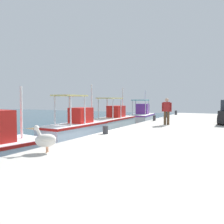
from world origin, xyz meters
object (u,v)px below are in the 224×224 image
Objects in this scene: fishing_boat_fourth at (113,120)px; pelican at (46,139)px; fishing_boat_fifth at (142,116)px; mooring_bollard_third at (166,115)px; mooring_bollard_second at (154,118)px; mooring_bollard_fourth at (176,113)px; fishing_boat_third at (76,128)px; fisherman_standing at (167,110)px; mooring_bollard_nearest at (105,130)px.

pelican is (-11.74, -3.81, 0.54)m from fishing_boat_fourth.
mooring_bollard_third is at bearing -131.48° from fishing_boat_fifth.
mooring_bollard_third reaches higher than mooring_bollard_second.
mooring_bollard_fourth is (7.47, -0.00, 0.02)m from mooring_bollard_second.
pelican is 19.12m from mooring_bollard_fourth.
fisherman_standing is at bearing -52.69° from fishing_boat_third.
fishing_boat_fifth is 7.11m from mooring_bollard_second.
pelican is 2.55× the size of mooring_bollard_nearest.
fishing_boat_fifth is at bearing 13.61° from mooring_bollard_nearest.
fishing_boat_third is at bearing 60.32° from mooring_bollard_nearest.
fishing_boat_fourth reaches higher than mooring_bollard_fourth.
fishing_boat_third is at bearing 127.31° from fisherman_standing.
mooring_bollard_fourth reaches higher than mooring_bollard_second.
fishing_boat_fourth is 1.14× the size of fishing_boat_fifth.
fishing_boat_third is at bearing 162.04° from mooring_bollard_third.
fishing_boat_third reaches higher than mooring_bollard_second.
fisherman_standing is (-2.50, -5.10, 1.07)m from fishing_boat_fourth.
pelican is at bearing -168.68° from fishing_boat_fifth.
mooring_bollard_nearest is at bearing 180.00° from mooring_bollard_fourth.
mooring_bollard_fourth is at bearing 0.74° from pelican.
pelican is at bearing -178.78° from mooring_bollard_second.
fishing_boat_fourth is at bearing 63.88° from fisherman_standing.
fishing_boat_third reaches higher than mooring_bollard_fourth.
fisherman_standing is 4.21× the size of mooring_bollard_second.
mooring_bollard_third is at bearing 15.07° from fisherman_standing.
fishing_boat_fourth is at bearing 177.96° from fishing_boat_fifth.
fisherman_standing reaches higher than mooring_bollard_second.
fishing_boat_fourth reaches higher than fishing_boat_third.
fishing_boat_fourth is 8.20m from mooring_bollard_fourth.
mooring_bollard_nearest is at bearing 3.45° from pelican.
mooring_bollard_third reaches higher than mooring_bollard_fourth.
pelican is at bearing -179.26° from mooring_bollard_fourth.
fishing_boat_third is 0.86× the size of fishing_boat_fourth.
fisherman_standing is at bearing -147.35° from mooring_bollard_second.
fishing_boat_fifth reaches higher than mooring_bollard_second.
pelican is 14.96m from mooring_bollard_third.
fishing_boat_third is at bearing 28.98° from pelican.
mooring_bollard_second is at bearing 1.22° from pelican.
fishing_boat_fourth is at bearing 5.68° from fishing_boat_third.
mooring_bollard_second is at bearing -26.94° from fishing_boat_third.
fishing_boat_third is 10.61× the size of mooring_bollard_fourth.
mooring_bollard_fourth reaches higher than mooring_bollard_nearest.
mooring_bollard_nearest is (-1.69, -2.97, 0.29)m from fishing_boat_third.
fishing_boat_third reaches higher than pelican.
fishing_boat_third is 6.66m from pelican.
fishing_boat_fourth is at bearing 154.24° from mooring_bollard_fourth.
fishing_boat_third is 9.63m from mooring_bollard_third.
fishing_boat_fifth is at bearing 48.52° from mooring_bollard_third.
mooring_bollard_third is at bearing -17.96° from fishing_boat_third.
mooring_bollard_fourth is (15.00, 0.00, 0.04)m from mooring_bollard_nearest.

